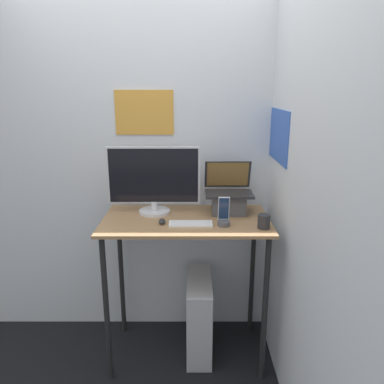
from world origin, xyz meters
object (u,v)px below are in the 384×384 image
Objects in this scene: cell_phone at (224,218)px; monitor at (154,182)px; mouse at (163,221)px; laptop at (229,199)px; keyboard at (191,224)px; computer_tower at (200,315)px.

monitor is at bearing 151.86° from cell_phone.
laptop is at bearing 25.95° from mouse.
monitor reaches higher than laptop.
mouse is 0.39m from cell_phone.
monitor reaches higher than cell_phone.
monitor is 0.54m from cell_phone.
monitor is 0.30m from mouse.
laptop is at bearing 42.25° from keyboard.
laptop is at bearing -0.20° from monitor.
monitor is at bearing 179.80° from laptop.
laptop is 0.25m from cell_phone.
keyboard is at bearing -43.46° from monitor.
cell_phone is 0.81m from computer_tower.
keyboard is 0.21m from cell_phone.
computer_tower is at bearing -17.07° from monitor.
cell_phone is (0.20, -0.01, 0.04)m from keyboard.
monitor is (-0.50, 0.00, 0.12)m from laptop.
laptop reaches higher than cell_phone.
mouse is 0.38× the size of cell_phone.
keyboard is at bearing -112.39° from computer_tower.
monitor reaches higher than mouse.
laptop is 0.55× the size of monitor.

